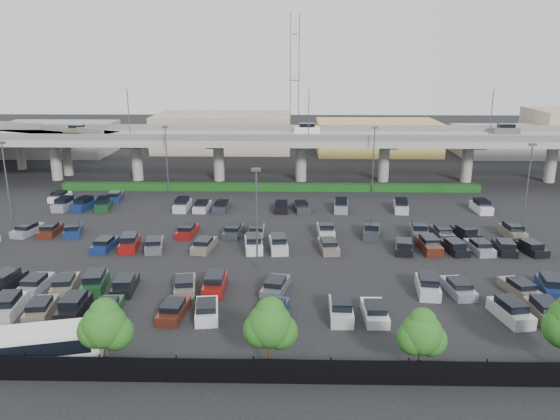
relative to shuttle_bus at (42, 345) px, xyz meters
name	(u,v)px	position (x,y,z in m)	size (l,w,h in m)	color
ground	(262,242)	(13.78, 25.90, -1.39)	(280.00, 280.00, 0.00)	black
overpass	(271,140)	(13.61, 57.93, 5.58)	(150.00, 13.00, 15.80)	gray
hedge	(270,187)	(13.78, 50.90, -0.84)	(66.00, 1.60, 1.10)	#103711
fence	(237,371)	(13.72, -2.10, -0.48)	(70.00, 0.10, 2.00)	black
tree_row	(250,324)	(14.48, -0.63, 2.13)	(65.07, 3.66, 5.94)	#332316
shuttle_bus	(42,345)	(0.00, 0.00, 0.00)	(8.35, 4.53, 2.55)	silver
parked_cars	(246,250)	(12.39, 21.55, -0.76)	(63.12, 41.64, 1.67)	navy
light_poles	(226,185)	(9.65, 27.90, 4.85)	(66.90, 48.38, 10.30)	#4A4B4F
distant_buildings	(332,135)	(26.15, 87.71, 2.36)	(138.00, 24.00, 9.00)	gray
comm_tower	(295,78)	(17.78, 99.90, 14.22)	(2.40, 2.40, 30.00)	#4A4B4F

